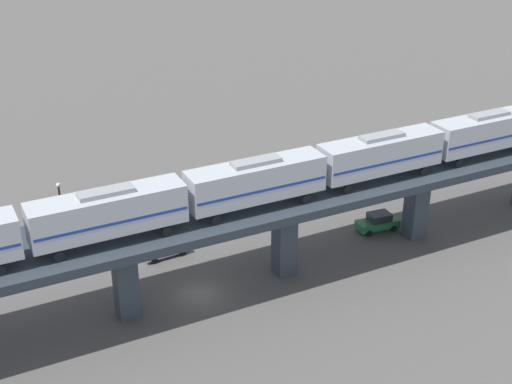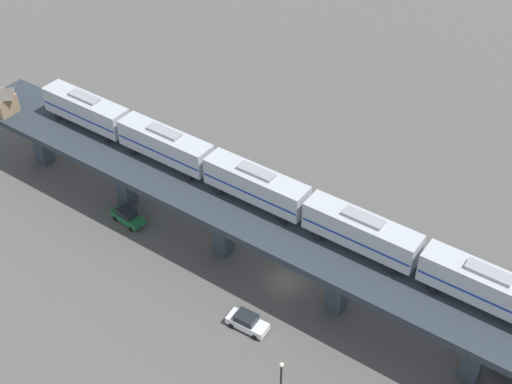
{
  "view_description": "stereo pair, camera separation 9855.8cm",
  "coord_description": "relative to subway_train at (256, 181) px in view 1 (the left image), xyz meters",
  "views": [
    {
      "loc": [
        -52.34,
        7.04,
        35.79
      ],
      "look_at": [
        -0.2,
        -5.08,
        9.66
      ],
      "focal_mm": 50.0,
      "sensor_mm": 36.0,
      "label": 1
    },
    {
      "loc": [
        38.26,
        38.83,
        58.05
      ],
      "look_at": [
        -0.2,
        -5.08,
        9.66
      ],
      "focal_mm": 50.0,
      "sensor_mm": 36.0,
      "label": 2
    }
  ],
  "objects": [
    {
      "name": "street_car_white",
      "position": [
        7.59,
        7.27,
        -9.76
      ],
      "size": [
        3.0,
        4.73,
        1.89
      ],
      "color": "silver",
      "rests_on": "ground"
    },
    {
      "name": "elevated_viaduct",
      "position": [
        0.25,
        4.9,
        -3.71
      ],
      "size": [
        29.93,
        91.37,
        8.16
      ],
      "color": "#283039",
      "rests_on": "ground"
    },
    {
      "name": "subway_train",
      "position": [
        0.0,
        0.0,
        0.0
      ],
      "size": [
        17.49,
        61.29,
        4.45
      ],
      "color": "#ADB2BA",
      "rests_on": "elevated_viaduct"
    },
    {
      "name": "street_car_green",
      "position": [
        7.76,
        -14.68,
        -9.76
      ],
      "size": [
        2.42,
        4.61,
        1.89
      ],
      "color": "#1E6638",
      "rests_on": "ground"
    },
    {
      "name": "ground_plane",
      "position": [
        0.2,
        5.08,
        -10.7
      ],
      "size": [
        400.0,
        400.0,
        0.0
      ],
      "primitive_type": "plane",
      "color": "#514F4C"
    },
    {
      "name": "street_lamp",
      "position": [
        11.58,
        16.61,
        -6.59
      ],
      "size": [
        0.44,
        0.44,
        6.94
      ],
      "color": "black",
      "rests_on": "ground"
    }
  ]
}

